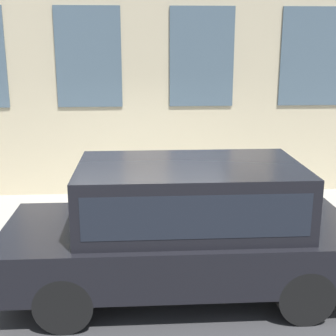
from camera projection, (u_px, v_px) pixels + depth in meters
ground_plane at (150, 253)px, 7.15m from camera, size 80.00×80.00×0.00m
sidewalk at (148, 218)px, 8.38m from camera, size 2.58×60.00×0.14m
fire_hydrant at (158, 203)px, 7.67m from camera, size 0.33×0.44×0.82m
person at (177, 181)px, 8.13m from camera, size 0.26×0.17×1.07m
parked_truck_charcoal_near at (185, 221)px, 5.83m from camera, size 1.80×4.37×1.69m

